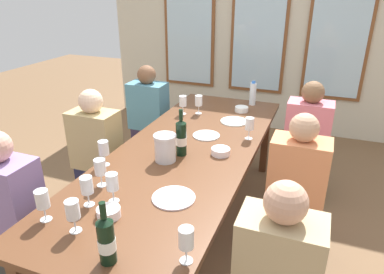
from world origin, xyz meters
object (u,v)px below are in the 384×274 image
(tasting_bowl_0, at_px, (109,212))
(wine_glass_6, at_px, (186,239))
(wine_glass_1, at_px, (183,101))
(wine_glass_7, at_px, (42,200))
(wine_glass_2, at_px, (250,124))
(seated_person_4, at_px, (97,157))
(tasting_bowl_2, at_px, (221,151))
(seated_person_2, at_px, (149,120))
(white_plate_1, at_px, (174,198))
(wine_glass_5, at_px, (100,168))
(seated_person_5, at_px, (295,193))
(water_bottle, at_px, (253,94))
(seated_person_0, at_px, (13,219))
(white_plate_2, at_px, (206,135))
(seated_person_3, at_px, (305,145))
(wine_glass_4, at_px, (199,102))
(wine_glass_0, at_px, (73,210))
(wine_glass_9, at_px, (112,182))
(wine_bottle_0, at_px, (181,138))
(wine_bottle_1, at_px, (106,240))
(dining_table, at_px, (186,157))
(metal_pitcher, at_px, (165,148))
(white_plate_0, at_px, (234,121))
(wine_glass_3, at_px, (87,187))
(tasting_bowl_1, at_px, (242,109))
(wine_glass_8, at_px, (104,149))

(tasting_bowl_0, bearing_deg, wine_glass_6, -17.09)
(wine_glass_6, bearing_deg, wine_glass_1, 112.90)
(wine_glass_7, bearing_deg, wine_glass_1, 88.40)
(wine_glass_2, height_order, seated_person_4, seated_person_4)
(tasting_bowl_2, bearing_deg, seated_person_2, 139.22)
(tasting_bowl_0, distance_m, wine_glass_7, 0.33)
(white_plate_1, xyz_separation_m, wine_glass_1, (-0.49, 1.31, 0.12))
(wine_glass_5, relative_size, seated_person_5, 0.16)
(seated_person_4, bearing_deg, water_bottle, 49.40)
(wine_glass_7, relative_size, seated_person_0, 0.16)
(wine_glass_2, bearing_deg, wine_glass_5, -123.78)
(white_plate_2, relative_size, seated_person_3, 0.19)
(wine_glass_4, distance_m, seated_person_2, 0.72)
(tasting_bowl_0, relative_size, water_bottle, 0.52)
(wine_glass_2, bearing_deg, wine_glass_7, -118.17)
(wine_glass_0, relative_size, seated_person_3, 0.16)
(wine_glass_9, height_order, seated_person_4, seated_person_4)
(tasting_bowl_2, bearing_deg, wine_bottle_0, -158.85)
(wine_glass_9, bearing_deg, wine_glass_2, 65.52)
(wine_bottle_1, height_order, water_bottle, wine_bottle_1)
(dining_table, relative_size, metal_pitcher, 14.02)
(white_plate_0, xyz_separation_m, seated_person_2, (-0.98, 0.26, -0.22))
(wine_glass_2, xyz_separation_m, wine_glass_4, (-0.56, 0.40, -0.00))
(dining_table, bearing_deg, white_plate_0, 74.63)
(tasting_bowl_2, xyz_separation_m, seated_person_0, (-1.06, -0.90, -0.24))
(wine_glass_1, height_order, wine_glass_3, same)
(wine_glass_1, xyz_separation_m, wine_glass_6, (0.74, -1.74, 0.00))
(seated_person_3, bearing_deg, metal_pitcher, -128.35)
(wine_bottle_1, distance_m, wine_glass_2, 1.55)
(wine_glass_2, bearing_deg, tasting_bowl_0, -110.08)
(white_plate_1, height_order, metal_pitcher, metal_pitcher)
(white_plate_0, xyz_separation_m, tasting_bowl_2, (0.08, -0.66, 0.02))
(wine_glass_1, distance_m, seated_person_4, 0.91)
(metal_pitcher, relative_size, wine_bottle_0, 0.56)
(tasting_bowl_0, xyz_separation_m, wine_glass_2, (0.46, 1.25, 0.10))
(wine_glass_1, distance_m, wine_glass_3, 1.54)
(white_plate_1, xyz_separation_m, wine_glass_0, (-0.33, -0.43, 0.12))
(tasting_bowl_1, relative_size, wine_glass_7, 0.72)
(wine_glass_7, bearing_deg, wine_glass_4, 84.29)
(wine_glass_5, distance_m, wine_glass_9, 0.20)
(tasting_bowl_0, relative_size, wine_glass_2, 0.71)
(wine_glass_7, bearing_deg, seated_person_2, 102.60)
(wine_glass_8, bearing_deg, wine_glass_3, -66.91)
(wine_glass_8, distance_m, seated_person_0, 0.69)
(wine_glass_0, bearing_deg, seated_person_3, 63.67)
(white_plate_0, xyz_separation_m, seated_person_0, (-0.98, -1.56, -0.22))
(wine_bottle_1, xyz_separation_m, wine_glass_6, (0.32, 0.12, 0.01))
(wine_bottle_0, distance_m, wine_glass_5, 0.63)
(water_bottle, xyz_separation_m, seated_person_4, (-1.03, -1.20, -0.33))
(white_plate_1, distance_m, wine_glass_7, 0.69)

